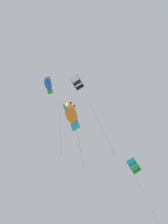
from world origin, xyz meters
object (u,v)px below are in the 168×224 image
at_px(kite_box_near_right, 134,166).
at_px(kite_box_mid_left, 77,83).
at_px(kite_fish_highest, 71,114).
at_px(kite_fish_upper_right, 48,84).

bearing_deg(kite_box_near_right, kite_box_mid_left, -22.84).
height_order(kite_box_mid_left, kite_box_near_right, kite_box_mid_left).
distance_m(kite_fish_highest, kite_box_near_right, 14.72).
distance_m(kite_fish_upper_right, kite_box_near_right, 12.45).
xyz_separation_m(kite_box_mid_left, kite_fish_upper_right, (2.84, -1.22, 0.48)).
relative_size(kite_box_mid_left, kite_box_near_right, 1.08).
height_order(kite_box_mid_left, kite_fish_upper_right, kite_fish_upper_right).
xyz_separation_m(kite_fish_upper_right, kite_box_near_right, (-9.47, -4.54, -6.68)).
bearing_deg(kite_box_mid_left, kite_fish_upper_right, -86.23).
bearing_deg(kite_fish_highest, kite_box_near_right, -174.41).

